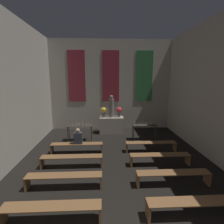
% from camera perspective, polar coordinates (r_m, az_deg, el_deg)
% --- Properties ---
extents(wall_back, '(7.86, 0.16, 5.64)m').
position_cam_1_polar(wall_back, '(11.30, -0.45, 8.85)').
color(wall_back, '#B2AD9E').
rests_on(wall_back, ground_plane).
extents(wall_left, '(0.12, 9.94, 5.64)m').
position_cam_1_polar(wall_left, '(7.24, -31.07, 5.98)').
color(wall_left, '#B2AD9E').
rests_on(wall_left, ground_plane).
extents(wall_right, '(0.12, 9.94, 5.64)m').
position_cam_1_polar(wall_right, '(7.72, 31.56, 6.13)').
color(wall_right, '#B2AD9E').
rests_on(wall_right, ground_plane).
extents(altar, '(1.42, 0.74, 0.97)m').
position_cam_1_polar(altar, '(10.63, -0.21, -4.21)').
color(altar, '#ADA38E').
rests_on(altar, ground_plane).
extents(statue, '(0.30, 0.30, 1.32)m').
position_cam_1_polar(statue, '(10.40, -0.21, 1.63)').
color(statue, slate).
rests_on(statue, altar).
extents(flower_vase_left, '(0.34, 0.34, 0.60)m').
position_cam_1_polar(flower_vase_left, '(10.43, -2.75, 0.35)').
color(flower_vase_left, '#4C5666').
rests_on(flower_vase_left, altar).
extents(flower_vase_right, '(0.34, 0.34, 0.60)m').
position_cam_1_polar(flower_vase_right, '(10.47, 2.31, 0.39)').
color(flower_vase_right, '#4C5666').
rests_on(flower_vase_right, altar).
extents(candle_rack_left, '(1.27, 0.41, 1.01)m').
position_cam_1_polar(candle_rack_left, '(9.38, -10.45, -5.08)').
color(candle_rack_left, '#332D28').
rests_on(candle_rack_left, ground_plane).
extents(candle_rack_right, '(1.27, 0.41, 1.01)m').
position_cam_1_polar(candle_rack_right, '(9.55, 10.61, -4.80)').
color(candle_rack_right, '#332D28').
rests_on(candle_rack_right, ground_plane).
extents(pew_front_left, '(2.25, 0.36, 0.43)m').
position_cam_1_polar(pew_front_left, '(4.72, -19.07, -27.93)').
color(pew_front_left, brown).
rests_on(pew_front_left, ground_plane).
extents(pew_front_right, '(2.25, 0.36, 0.43)m').
position_cam_1_polar(pew_front_right, '(5.03, 25.28, -25.69)').
color(pew_front_right, brown).
rests_on(pew_front_right, ground_plane).
extents(pew_second_left, '(2.25, 0.36, 0.43)m').
position_cam_1_polar(pew_second_left, '(5.74, -15.33, -20.10)').
color(pew_second_left, brown).
rests_on(pew_second_left, ground_plane).
extents(pew_second_right, '(2.25, 0.36, 0.43)m').
position_cam_1_polar(pew_second_right, '(6.00, 19.30, -18.90)').
color(pew_second_right, brown).
rests_on(pew_second_right, ground_plane).
extents(pew_third_left, '(2.25, 0.36, 0.43)m').
position_cam_1_polar(pew_third_left, '(6.84, -12.98, -14.67)').
color(pew_third_left, brown).
rests_on(pew_third_left, ground_plane).
extents(pew_third_right, '(2.25, 0.36, 0.43)m').
position_cam_1_polar(pew_third_right, '(7.06, 15.34, -13.96)').
color(pew_third_right, brown).
rests_on(pew_third_right, ground_plane).
extents(pew_back_left, '(2.25, 0.36, 0.43)m').
position_cam_1_polar(pew_back_left, '(8.00, -11.36, -10.77)').
color(pew_back_left, brown).
rests_on(pew_back_left, ground_plane).
extents(pew_back_right, '(2.25, 0.36, 0.43)m').
position_cam_1_polar(pew_back_right, '(8.19, 12.56, -10.30)').
color(pew_back_right, brown).
rests_on(pew_back_right, ground_plane).
extents(person_seated, '(0.36, 0.24, 0.69)m').
position_cam_1_polar(person_seated, '(7.85, -11.04, -8.04)').
color(person_seated, '#383D47').
rests_on(person_seated, pew_back_left).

